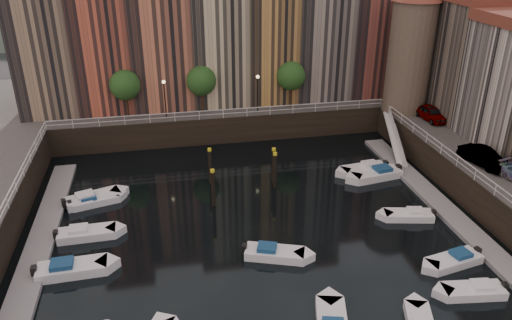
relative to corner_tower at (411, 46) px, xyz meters
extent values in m
plane|color=black|center=(-20.00, -14.50, -10.19)|extent=(200.00, 200.00, 0.00)
cube|color=black|center=(-20.00, 11.50, -8.69)|extent=(80.00, 20.00, 3.00)
cube|color=gray|center=(-36.20, -15.50, -10.02)|extent=(2.00, 28.00, 0.35)
cube|color=gray|center=(-3.80, -15.50, -10.02)|extent=(2.00, 28.00, 0.35)
cube|color=#93785D|center=(-38.00, 9.00, -0.19)|extent=(6.00, 10.00, 14.00)
cube|color=#BF543C|center=(-32.10, 9.00, 0.81)|extent=(5.80, 10.00, 16.00)
cube|color=#C77151|center=(-25.95, 9.00, -0.44)|extent=(6.50, 10.00, 13.50)
cube|color=beige|center=(-19.60, 9.00, 0.31)|extent=(6.20, 10.00, 15.00)
cube|color=#BF8B46|center=(-13.70, 9.00, 0.06)|extent=(5.60, 10.00, 14.50)
cube|color=gray|center=(-7.70, 9.00, 1.06)|extent=(6.40, 10.00, 16.50)
cube|color=brown|center=(-1.50, 9.00, -0.69)|extent=(6.00, 10.00, 13.00)
cube|color=tan|center=(4.45, 9.00, 0.56)|extent=(5.90, 10.00, 15.50)
cube|color=#6A5E50|center=(6.50, -2.50, -1.19)|extent=(9.00, 8.00, 12.00)
cylinder|color=#6B5B4C|center=(0.00, 0.00, -1.19)|extent=(4.60, 4.60, 12.00)
cylinder|color=black|center=(-30.00, 3.70, -5.99)|extent=(0.30, 0.30, 2.40)
sphere|color=#1E4719|center=(-30.00, 3.70, -3.59)|extent=(3.20, 3.20, 3.20)
cylinder|color=black|center=(-22.00, 3.70, -5.99)|extent=(0.30, 0.30, 2.40)
sphere|color=#1E4719|center=(-22.00, 3.70, -3.59)|extent=(3.20, 3.20, 3.20)
cylinder|color=black|center=(-12.00, 3.70, -5.99)|extent=(0.30, 0.30, 2.40)
sphere|color=#1E4719|center=(-12.00, 3.70, -3.59)|extent=(3.20, 3.20, 3.20)
cylinder|color=black|center=(-26.00, 2.70, -5.19)|extent=(0.12, 0.12, 4.00)
sphere|color=#FFD88C|center=(-26.00, 2.70, -3.19)|extent=(0.36, 0.36, 0.36)
cylinder|color=black|center=(-16.00, 2.70, -5.19)|extent=(0.12, 0.12, 4.00)
sphere|color=#FFD88C|center=(-16.00, 2.70, -3.19)|extent=(0.36, 0.36, 0.36)
cube|color=white|center=(-20.00, 1.50, -6.24)|extent=(36.00, 0.08, 0.08)
cube|color=white|center=(-20.00, 1.50, -6.69)|extent=(36.00, 0.06, 0.06)
cube|color=white|center=(-2.00, -15.50, -6.24)|extent=(0.08, 34.00, 0.08)
cube|color=white|center=(-2.00, -15.50, -6.69)|extent=(0.06, 34.00, 0.06)
cube|color=white|center=(-38.00, -15.50, -6.24)|extent=(0.08, 34.00, 0.08)
cube|color=white|center=(-38.00, -15.50, -6.69)|extent=(0.06, 34.00, 0.06)
cube|color=white|center=(-2.90, -4.50, -8.44)|extent=(2.78, 8.26, 2.81)
cube|color=white|center=(-2.90, -4.50, -7.94)|extent=(1.93, 8.32, 3.65)
cylinder|color=black|center=(-22.74, -11.65, -8.69)|extent=(0.32, 0.32, 3.60)
cylinder|color=gold|center=(-22.74, -11.65, -6.84)|extent=(0.36, 0.36, 0.25)
cylinder|color=black|center=(-22.49, -7.32, -8.69)|extent=(0.32, 0.32, 3.60)
cylinder|color=gold|center=(-22.49, -7.32, -6.84)|extent=(0.36, 0.36, 0.25)
cylinder|color=black|center=(-16.86, -9.35, -8.69)|extent=(0.32, 0.32, 3.60)
cylinder|color=gold|center=(-16.86, -9.35, -6.84)|extent=(0.36, 0.36, 0.25)
cylinder|color=black|center=(-16.75, -8.40, -8.69)|extent=(0.32, 0.32, 3.60)
cylinder|color=gold|center=(-16.75, -8.40, -6.84)|extent=(0.36, 0.36, 0.25)
cube|color=white|center=(-33.38, -18.81, -9.88)|extent=(4.73, 1.97, 0.80)
cube|color=navy|center=(-34.01, -18.84, -9.40)|extent=(1.53, 1.33, 0.53)
cube|color=black|center=(-35.81, -18.90, -9.61)|extent=(0.39, 0.54, 0.74)
cube|color=white|center=(-32.85, -14.44, -9.90)|extent=(4.33, 1.77, 0.73)
cube|color=white|center=(-33.44, -14.46, -9.46)|extent=(1.40, 1.21, 0.49)
cube|color=black|center=(-35.10, -14.50, -9.66)|extent=(0.35, 0.50, 0.68)
cube|color=white|center=(-32.89, -8.97, -9.88)|extent=(4.91, 3.16, 0.78)
cube|color=white|center=(-33.49, -9.18, -9.41)|extent=(1.78, 1.66, 0.52)
cube|color=black|center=(-35.16, -9.75, -9.62)|extent=(0.51, 0.61, 0.73)
cube|color=white|center=(-32.70, -9.29, -9.92)|extent=(4.22, 2.52, 0.67)
cube|color=navy|center=(-33.22, -9.43, -9.52)|extent=(1.50, 1.37, 0.45)
cube|color=black|center=(-34.69, -9.84, -9.70)|extent=(0.42, 0.52, 0.63)
cube|color=white|center=(-7.64, -26.25, -9.92)|extent=(4.13, 2.03, 0.68)
cube|color=white|center=(-7.11, -26.32, -9.52)|extent=(1.39, 1.23, 0.45)
cube|color=black|center=(-5.59, -26.52, -9.70)|extent=(0.37, 0.49, 0.63)
cube|color=white|center=(-7.10, -23.08, -9.92)|extent=(4.30, 2.33, 0.69)
cube|color=navy|center=(-6.56, -22.97, -9.50)|extent=(1.49, 1.34, 0.46)
cube|color=black|center=(-5.02, -22.66, -9.69)|extent=(0.41, 0.52, 0.65)
cube|color=white|center=(-7.38, -16.80, -9.93)|extent=(4.11, 2.27, 0.66)
cube|color=white|center=(-6.87, -16.91, -9.53)|extent=(1.43, 1.29, 0.44)
cube|color=black|center=(-5.40, -17.23, -9.71)|extent=(0.39, 0.50, 0.62)
cube|color=white|center=(-7.02, -9.51, -9.87)|extent=(5.00, 2.58, 0.81)
cube|color=navy|center=(-6.38, -9.40, -9.38)|extent=(1.71, 1.53, 0.54)
cube|color=black|center=(-4.56, -9.11, -9.60)|extent=(0.46, 0.60, 0.76)
cube|color=white|center=(-7.68, -8.20, -9.89)|extent=(4.65, 2.24, 0.76)
cube|color=white|center=(-7.08, -8.13, -9.43)|extent=(1.56, 1.38, 0.51)
cube|color=black|center=(-5.36, -7.92, -9.63)|extent=(0.41, 0.55, 0.71)
imported|color=gray|center=(1.38, -3.58, -6.44)|extent=(2.13, 4.56, 1.51)
imported|color=gray|center=(0.19, -14.57, -6.44)|extent=(2.63, 4.80, 1.50)
cube|color=white|center=(-19.30, -19.79, -9.91)|extent=(4.53, 2.98, 0.72)
cube|color=navy|center=(-19.85, -19.60, -9.47)|extent=(1.66, 1.54, 0.48)
cube|color=black|center=(-21.38, -19.04, -9.67)|extent=(0.48, 0.57, 0.67)
camera|label=1|loc=(-26.45, -48.57, 11.55)|focal=35.00mm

